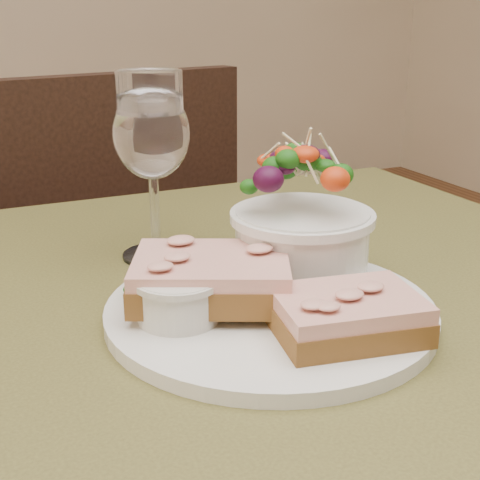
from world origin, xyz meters
name	(u,v)px	position (x,y,z in m)	size (l,w,h in m)	color
cafe_table	(261,405)	(0.00, 0.00, 0.65)	(0.80, 0.80, 0.75)	#423E1C
chair_far	(99,372)	(-0.01, 0.73, 0.29)	(0.49, 0.49, 0.90)	black
dinner_plate	(270,310)	(0.00, -0.02, 0.76)	(0.27, 0.27, 0.01)	silver
sandwich_front	(347,315)	(0.02, -0.09, 0.78)	(0.12, 0.10, 0.03)	#493013
sandwich_back	(211,277)	(-0.05, -0.01, 0.79)	(0.16, 0.14, 0.03)	#493013
ramekin	(178,296)	(-0.08, -0.02, 0.78)	(0.07, 0.07, 0.04)	beige
salad_bowl	(302,213)	(0.05, 0.02, 0.82)	(0.12, 0.12, 0.13)	silver
garnish	(147,283)	(-0.09, 0.04, 0.77)	(0.05, 0.04, 0.02)	#123A0A
wine_glass	(152,139)	(-0.05, 0.15, 0.87)	(0.08, 0.08, 0.18)	white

